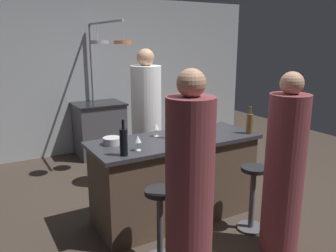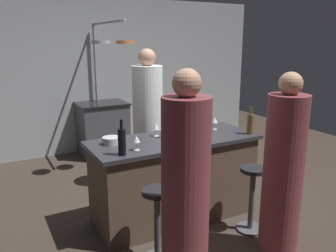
{
  "view_description": "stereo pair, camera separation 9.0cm",
  "coord_description": "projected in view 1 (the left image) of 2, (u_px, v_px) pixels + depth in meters",
  "views": [
    {
      "loc": [
        -1.8,
        -2.99,
        1.91
      ],
      "look_at": [
        0.0,
        0.15,
        1.0
      ],
      "focal_mm": 36.97,
      "sensor_mm": 36.0,
      "label": 1
    },
    {
      "loc": [
        -1.73,
        -3.03,
        1.91
      ],
      "look_at": [
        0.0,
        0.15,
        1.0
      ],
      "focal_mm": 36.97,
      "sensor_mm": 36.0,
      "label": 2
    }
  ],
  "objects": [
    {
      "name": "mixing_bowl_steel",
      "position": [
        112.0,
        141.0,
        3.41
      ],
      "size": [
        0.18,
        0.18,
        0.07
      ],
      "primitive_type": "cylinder",
      "color": "#B7B7BC",
      "rests_on": "kitchen_island"
    },
    {
      "name": "kitchen_island",
      "position": [
        175.0,
        178.0,
        3.74
      ],
      "size": [
        1.8,
        0.72,
        0.9
      ],
      "color": "brown",
      "rests_on": "ground_plane"
    },
    {
      "name": "ground_plane",
      "position": [
        175.0,
        216.0,
        3.85
      ],
      "size": [
        9.0,
        9.0,
        0.0
      ],
      "primitive_type": "plane",
      "color": "#382D26"
    },
    {
      "name": "wine_bottle_amber",
      "position": [
        250.0,
        123.0,
        3.79
      ],
      "size": [
        0.07,
        0.07,
        0.3
      ],
      "color": "brown",
      "rests_on": "kitchen_island"
    },
    {
      "name": "potted_plant",
      "position": [
        237.0,
        146.0,
        5.37
      ],
      "size": [
        0.36,
        0.36,
        0.52
      ],
      "color": "brown",
      "rests_on": "ground_plane"
    },
    {
      "name": "pepper_mill",
      "position": [
        169.0,
        128.0,
        3.61
      ],
      "size": [
        0.05,
        0.05,
        0.21
      ],
      "primitive_type": "cylinder",
      "color": "#382319",
      "rests_on": "kitchen_island"
    },
    {
      "name": "guest_right",
      "position": [
        284.0,
        172.0,
        3.07
      ],
      "size": [
        0.35,
        0.35,
        1.65
      ],
      "color": "brown",
      "rests_on": "ground_plane"
    },
    {
      "name": "wine_glass_near_right_guest",
      "position": [
        214.0,
        120.0,
        3.97
      ],
      "size": [
        0.07,
        0.07,
        0.15
      ],
      "color": "silver",
      "rests_on": "kitchen_island"
    },
    {
      "name": "chef",
      "position": [
        147.0,
        126.0,
        4.42
      ],
      "size": [
        0.38,
        0.38,
        1.8
      ],
      "color": "white",
      "rests_on": "ground_plane"
    },
    {
      "name": "wine_bottle_green",
      "position": [
        203.0,
        117.0,
        4.04
      ],
      "size": [
        0.07,
        0.07,
        0.33
      ],
      "color": "#193D23",
      "rests_on": "kitchen_island"
    },
    {
      "name": "guest_left",
      "position": [
        189.0,
        193.0,
        2.58
      ],
      "size": [
        0.36,
        0.36,
        1.72
      ],
      "color": "brown",
      "rests_on": "ground_plane"
    },
    {
      "name": "back_wall",
      "position": [
        90.0,
        76.0,
        5.93
      ],
      "size": [
        6.4,
        0.16,
        2.6
      ],
      "primitive_type": "cube",
      "color": "#9EA3A8",
      "rests_on": "ground_plane"
    },
    {
      "name": "overhead_pot_rack",
      "position": [
        102.0,
        59.0,
        5.09
      ],
      "size": [
        0.6,
        1.44,
        2.17
      ],
      "color": "gray",
      "rests_on": "ground_plane"
    },
    {
      "name": "wine_bottle_dark",
      "position": [
        124.0,
        142.0,
        3.06
      ],
      "size": [
        0.07,
        0.07,
        0.33
      ],
      "color": "black",
      "rests_on": "kitchen_island"
    },
    {
      "name": "bar_stool_right",
      "position": [
        252.0,
        195.0,
        3.5
      ],
      "size": [
        0.28,
        0.28,
        0.68
      ],
      "color": "#4C4C51",
      "rests_on": "ground_plane"
    },
    {
      "name": "wine_glass_near_left_guest",
      "position": [
        138.0,
        140.0,
        3.2
      ],
      "size": [
        0.07,
        0.07,
        0.15
      ],
      "color": "silver",
      "rests_on": "kitchen_island"
    },
    {
      "name": "stove_range",
      "position": [
        100.0,
        129.0,
        5.8
      ],
      "size": [
        0.8,
        0.64,
        0.89
      ],
      "color": "#47474C",
      "rests_on": "ground_plane"
    },
    {
      "name": "mixing_bowl_wooden",
      "position": [
        187.0,
        132.0,
        3.74
      ],
      "size": [
        0.19,
        0.19,
        0.08
      ],
      "primitive_type": "cylinder",
      "color": "brown",
      "rests_on": "kitchen_island"
    },
    {
      "name": "wine_glass_by_chef",
      "position": [
        156.0,
        127.0,
        3.67
      ],
      "size": [
        0.07,
        0.07,
        0.15
      ],
      "color": "silver",
      "rests_on": "kitchen_island"
    },
    {
      "name": "bar_stool_left",
      "position": [
        160.0,
        222.0,
        2.98
      ],
      "size": [
        0.28,
        0.28,
        0.68
      ],
      "color": "#4C4C51",
      "rests_on": "ground_plane"
    }
  ]
}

